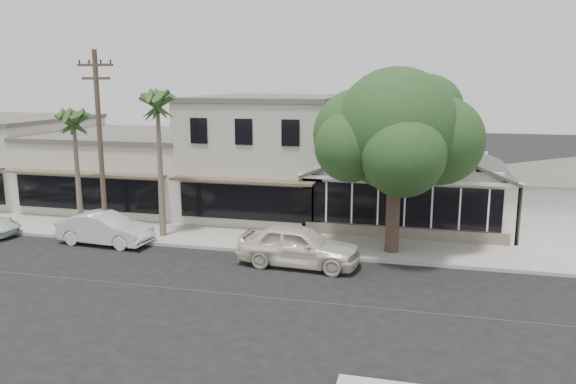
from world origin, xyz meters
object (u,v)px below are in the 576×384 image
(car_1, at_px, (105,229))
(shade_tree, at_px, (395,133))
(car_0, at_px, (299,246))
(utility_pole, at_px, (100,142))

(car_1, xyz_separation_m, shade_tree, (13.17, 1.87, 4.65))
(car_0, height_order, car_1, car_0)
(car_1, relative_size, shade_tree, 0.55)
(utility_pole, distance_m, shade_tree, 13.59)
(car_1, bearing_deg, utility_pole, 34.13)
(utility_pole, height_order, car_1, utility_pole)
(utility_pole, distance_m, car_1, 4.10)
(shade_tree, bearing_deg, utility_pole, -174.67)
(car_0, relative_size, shade_tree, 0.62)
(car_1, bearing_deg, car_0, -90.98)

